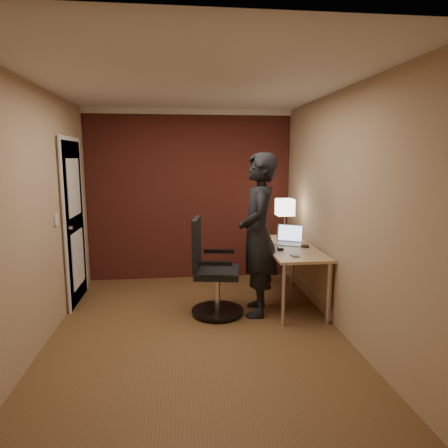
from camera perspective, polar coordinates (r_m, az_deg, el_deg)
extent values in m
plane|color=brown|center=(4.37, -3.87, -15.00)|extent=(4.00, 4.00, 0.00)
plane|color=white|center=(4.04, -4.29, 19.27)|extent=(4.00, 4.00, 0.00)
plane|color=tan|center=(6.01, -4.91, 4.09)|extent=(3.00, 0.00, 3.00)
plane|color=tan|center=(2.06, -1.62, -6.33)|extent=(3.00, 0.00, 3.00)
plane|color=tan|center=(4.23, -24.81, 0.98)|extent=(0.00, 4.00, 4.00)
plane|color=tan|center=(4.35, 16.09, 1.69)|extent=(0.00, 4.00, 4.00)
cube|color=maroon|center=(5.98, -4.90, 4.06)|extent=(2.98, 0.06, 2.50)
cube|color=silver|center=(5.97, -5.07, 15.69)|extent=(3.00, 0.08, 0.08)
cube|color=silver|center=(2.13, -1.90, 27.24)|extent=(3.00, 0.08, 0.08)
cube|color=silver|center=(4.23, -25.46, 17.42)|extent=(0.08, 4.00, 0.08)
cube|color=silver|center=(4.35, 16.35, 17.70)|extent=(0.08, 4.00, 0.08)
cube|color=silver|center=(5.31, -20.70, 0.07)|extent=(0.05, 0.82, 2.02)
cube|color=silver|center=(5.30, -20.55, 0.07)|extent=(0.02, 0.92, 2.12)
cylinder|color=silver|center=(4.98, -21.12, -0.54)|extent=(0.05, 0.05, 0.05)
cube|color=silver|center=(4.67, -22.85, 0.59)|extent=(0.02, 0.08, 0.12)
cube|color=tan|center=(5.00, 9.31, -3.32)|extent=(0.60, 1.50, 0.03)
cube|color=tan|center=(5.15, 12.24, -6.30)|extent=(0.02, 1.38, 0.54)
cylinder|color=silver|center=(4.39, 8.47, -10.06)|extent=(0.04, 0.04, 0.70)
cylinder|color=silver|center=(5.68, 4.87, -5.47)|extent=(0.04, 0.04, 0.70)
cylinder|color=silver|center=(4.54, 14.66, -9.60)|extent=(0.04, 0.04, 0.70)
cylinder|color=silver|center=(5.79, 9.75, -5.26)|extent=(0.04, 0.04, 0.70)
cube|color=silver|center=(5.46, 8.59, -1.96)|extent=(0.11, 0.11, 0.01)
cylinder|color=silver|center=(5.43, 8.63, -0.33)|extent=(0.01, 0.01, 0.30)
cube|color=white|center=(5.40, 8.70, 2.39)|extent=(0.22, 0.22, 0.22)
cube|color=silver|center=(5.11, 9.10, -2.77)|extent=(0.40, 0.36, 0.01)
cube|color=silver|center=(5.20, 9.39, -1.25)|extent=(0.32, 0.20, 0.22)
cube|color=#B2CCF2|center=(5.19, 9.42, -1.27)|extent=(0.29, 0.18, 0.19)
cube|color=gray|center=(5.10, 9.13, -2.70)|extent=(0.31, 0.24, 0.00)
cube|color=black|center=(4.78, 8.04, -3.49)|extent=(0.06, 0.10, 0.03)
cube|color=black|center=(4.50, 10.02, -4.49)|extent=(0.09, 0.13, 0.01)
cube|color=black|center=(4.98, 11.52, -3.11)|extent=(0.12, 0.14, 0.02)
cylinder|color=black|center=(4.77, -0.94, -12.27)|extent=(0.60, 0.60, 0.03)
cylinder|color=silver|center=(4.69, -0.94, -9.70)|extent=(0.06, 0.06, 0.45)
cube|color=black|center=(4.62, -0.95, -6.92)|extent=(0.57, 0.57, 0.08)
cube|color=black|center=(4.56, -3.94, -2.83)|extent=(0.13, 0.46, 0.59)
cube|color=black|center=(4.84, -0.72, -3.90)|extent=(0.37, 0.11, 0.04)
cube|color=black|center=(4.30, -1.23, -5.63)|extent=(0.37, 0.11, 0.04)
imported|color=black|center=(4.59, 4.89, -1.58)|extent=(0.56, 0.75, 1.87)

